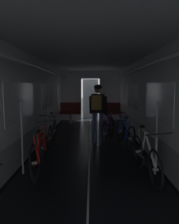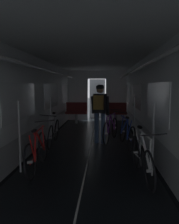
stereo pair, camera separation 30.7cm
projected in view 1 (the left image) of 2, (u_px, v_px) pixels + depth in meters
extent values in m
cube|color=black|center=(32.00, 155.00, 5.46)|extent=(0.08, 11.50, 0.01)
cube|color=black|center=(147.00, 155.00, 5.43)|extent=(0.08, 11.50, 0.01)
cube|color=beige|center=(89.00, 155.00, 5.44)|extent=(0.03, 11.27, 0.00)
cube|color=#9EA0A5|center=(27.00, 143.00, 5.42)|extent=(0.12, 11.50, 0.60)
cube|color=white|center=(26.00, 93.00, 5.28)|extent=(0.12, 11.50, 1.85)
cube|color=white|center=(21.00, 102.00, 4.73)|extent=(0.02, 1.90, 0.80)
cube|color=white|center=(48.00, 96.00, 7.59)|extent=(0.02, 1.90, 0.80)
cube|color=white|center=(60.00, 93.00, 10.44)|extent=(0.02, 1.90, 0.80)
cube|color=yellow|center=(24.00, 101.00, 4.91)|extent=(0.01, 0.20, 0.28)
cylinder|color=white|center=(39.00, 68.00, 5.22)|extent=(0.07, 11.04, 0.07)
cylinder|color=#B7BABF|center=(22.00, 138.00, 4.23)|extent=(0.04, 0.04, 1.40)
cylinder|color=#B7BABF|center=(48.00, 118.00, 6.82)|extent=(0.04, 0.04, 1.40)
cube|color=#9EA0A5|center=(152.00, 144.00, 5.40)|extent=(0.12, 11.50, 0.60)
cube|color=white|center=(153.00, 93.00, 5.26)|extent=(0.12, 11.50, 1.85)
cube|color=white|center=(158.00, 102.00, 4.71)|extent=(0.02, 1.90, 0.80)
cube|color=white|center=(133.00, 96.00, 7.56)|extent=(0.02, 1.90, 0.80)
cube|color=white|center=(121.00, 93.00, 10.42)|extent=(0.02, 1.90, 0.80)
cube|color=yellow|center=(154.00, 101.00, 5.02)|extent=(0.01, 0.20, 0.28)
cylinder|color=white|center=(140.00, 68.00, 5.20)|extent=(0.07, 11.04, 0.07)
cylinder|color=#B7BABF|center=(156.00, 138.00, 4.21)|extent=(0.04, 0.04, 1.40)
cylinder|color=#B7BABF|center=(132.00, 119.00, 6.80)|extent=(0.04, 0.04, 1.40)
cube|color=white|center=(71.00, 96.00, 11.09)|extent=(1.00, 0.12, 2.45)
cube|color=white|center=(110.00, 96.00, 11.07)|extent=(1.00, 0.12, 2.45)
cube|color=white|center=(90.00, 75.00, 10.96)|extent=(0.90, 0.12, 0.40)
cube|color=#4C4F54|center=(90.00, 99.00, 11.80)|extent=(0.81, 0.04, 2.05)
cube|color=white|center=(89.00, 50.00, 5.16)|extent=(3.14, 11.62, 0.12)
cylinder|color=gray|center=(71.00, 119.00, 10.15)|extent=(0.12, 0.12, 0.44)
cube|color=maroon|center=(70.00, 113.00, 10.12)|extent=(0.96, 0.44, 0.10)
cube|color=maroon|center=(71.00, 107.00, 10.28)|extent=(0.96, 0.08, 0.40)
torus|color=gray|center=(62.00, 102.00, 10.29)|extent=(0.14, 0.14, 0.02)
cylinder|color=gray|center=(110.00, 119.00, 10.13)|extent=(0.12, 0.12, 0.44)
cube|color=maroon|center=(110.00, 113.00, 10.10)|extent=(0.96, 0.44, 0.10)
cube|color=maroon|center=(110.00, 107.00, 10.26)|extent=(0.96, 0.08, 0.40)
torus|color=gray|center=(101.00, 102.00, 10.27)|extent=(0.14, 0.14, 0.02)
torus|color=black|center=(138.00, 151.00, 4.63)|extent=(0.13, 0.67, 0.67)
cylinder|color=#B2B2B7|center=(138.00, 151.00, 4.63)|extent=(0.10, 0.06, 0.06)
torus|color=black|center=(155.00, 170.00, 3.62)|extent=(0.13, 0.67, 0.67)
cylinder|color=#B2B2B7|center=(155.00, 170.00, 3.62)|extent=(0.10, 0.06, 0.06)
cylinder|color=silver|center=(150.00, 151.00, 3.90)|extent=(0.11, 0.54, 0.56)
cylinder|color=silver|center=(143.00, 145.00, 4.31)|extent=(0.06, 0.35, 0.55)
cylinder|color=silver|center=(149.00, 134.00, 4.03)|extent=(0.09, 0.82, 0.04)
cylinder|color=silver|center=(140.00, 141.00, 4.53)|extent=(0.07, 0.16, 0.49)
cylinder|color=silver|center=(141.00, 156.00, 4.41)|extent=(0.05, 0.45, 0.07)
cylinder|color=silver|center=(156.00, 154.00, 3.62)|extent=(0.06, 0.09, 0.49)
cylinder|color=black|center=(144.00, 161.00, 4.19)|extent=(0.04, 0.17, 0.17)
ellipsoid|color=black|center=(142.00, 127.00, 4.45)|extent=(0.11, 0.25, 0.07)
cylinder|color=black|center=(159.00, 134.00, 3.56)|extent=(0.44, 0.05, 0.06)
torus|color=black|center=(34.00, 163.00, 3.91)|extent=(0.14, 0.67, 0.67)
cylinder|color=#B2B2B7|center=(34.00, 163.00, 3.91)|extent=(0.10, 0.05, 0.06)
torus|color=black|center=(44.00, 147.00, 4.93)|extent=(0.14, 0.67, 0.67)
cylinder|color=#B2B2B7|center=(44.00, 147.00, 4.93)|extent=(0.10, 0.05, 0.06)
cylinder|color=red|center=(42.00, 141.00, 4.59)|extent=(0.07, 0.54, 0.56)
cylinder|color=red|center=(38.00, 147.00, 4.18)|extent=(0.10, 0.34, 0.55)
cylinder|color=red|center=(42.00, 130.00, 4.41)|extent=(0.08, 0.82, 0.04)
cylinder|color=red|center=(36.00, 149.00, 3.96)|extent=(0.07, 0.17, 0.49)
cylinder|color=red|center=(37.00, 160.00, 4.14)|extent=(0.05, 0.45, 0.07)
cylinder|color=red|center=(44.00, 137.00, 4.87)|extent=(0.08, 0.09, 0.49)
cylinder|color=black|center=(39.00, 158.00, 4.37)|extent=(0.04, 0.17, 0.17)
ellipsoid|color=black|center=(38.00, 131.00, 3.97)|extent=(0.11, 0.24, 0.07)
cylinder|color=black|center=(46.00, 121.00, 4.85)|extent=(0.44, 0.05, 0.07)
torus|color=black|center=(130.00, 139.00, 5.78)|extent=(0.21, 0.68, 0.67)
cylinder|color=#B2B2B7|center=(130.00, 139.00, 5.78)|extent=(0.10, 0.06, 0.06)
torus|color=black|center=(121.00, 131.00, 6.79)|extent=(0.21, 0.68, 0.67)
cylinder|color=#B2B2B7|center=(121.00, 131.00, 6.79)|extent=(0.10, 0.06, 0.06)
cylinder|color=#2342B7|center=(122.00, 126.00, 6.45)|extent=(0.18, 0.53, 0.56)
cylinder|color=#2342B7|center=(126.00, 128.00, 6.04)|extent=(0.08, 0.35, 0.55)
cylinder|color=#2342B7|center=(123.00, 117.00, 6.26)|extent=(0.14, 0.82, 0.04)
cylinder|color=#2342B7|center=(128.00, 129.00, 5.82)|extent=(0.11, 0.16, 0.49)
cylinder|color=#2342B7|center=(128.00, 137.00, 6.00)|extent=(0.07, 0.45, 0.07)
cylinder|color=#2342B7|center=(120.00, 123.00, 6.73)|extent=(0.10, 0.10, 0.49)
cylinder|color=black|center=(126.00, 136.00, 6.23)|extent=(0.06, 0.17, 0.17)
ellipsoid|color=black|center=(126.00, 117.00, 5.83)|extent=(0.13, 0.25, 0.07)
cylinder|color=black|center=(118.00, 112.00, 6.70)|extent=(0.44, 0.08, 0.09)
torus|color=black|center=(54.00, 130.00, 6.83)|extent=(0.13, 0.67, 0.67)
cylinder|color=#B2B2B7|center=(54.00, 130.00, 6.83)|extent=(0.10, 0.05, 0.06)
torus|color=black|center=(49.00, 138.00, 5.82)|extent=(0.13, 0.67, 0.67)
cylinder|color=#B2B2B7|center=(49.00, 138.00, 5.82)|extent=(0.10, 0.05, 0.06)
cylinder|color=#ADAFB5|center=(50.00, 128.00, 6.10)|extent=(0.07, 0.54, 0.56)
cylinder|color=#ADAFB5|center=(52.00, 125.00, 6.51)|extent=(0.10, 0.34, 0.55)
cylinder|color=#ADAFB5|center=(50.00, 117.00, 6.23)|extent=(0.08, 0.82, 0.04)
cylinder|color=#ADAFB5|center=(53.00, 123.00, 6.73)|extent=(0.06, 0.17, 0.49)
cylinder|color=#ADAFB5|center=(53.00, 133.00, 6.61)|extent=(0.05, 0.45, 0.07)
cylinder|color=#ADAFB5|center=(48.00, 129.00, 5.82)|extent=(0.08, 0.09, 0.49)
cylinder|color=black|center=(52.00, 135.00, 6.39)|extent=(0.04, 0.17, 0.17)
ellipsoid|color=black|center=(51.00, 113.00, 6.65)|extent=(0.11, 0.24, 0.07)
cylinder|color=black|center=(47.00, 116.00, 5.76)|extent=(0.44, 0.04, 0.06)
cylinder|color=#384C75|center=(95.00, 128.00, 6.63)|extent=(0.13, 0.13, 0.90)
cylinder|color=#384C75|center=(101.00, 128.00, 6.59)|extent=(0.13, 0.13, 0.90)
cube|color=black|center=(98.00, 103.00, 6.53)|extent=(0.40, 0.29, 0.56)
cylinder|color=black|center=(91.00, 105.00, 6.60)|extent=(0.13, 0.21, 0.53)
cylinder|color=black|center=(106.00, 105.00, 6.50)|extent=(0.13, 0.21, 0.53)
sphere|color=#9E7051|center=(98.00, 90.00, 6.48)|extent=(0.21, 0.21, 0.21)
ellipsoid|color=black|center=(98.00, 87.00, 6.47)|extent=(0.29, 0.32, 0.16)
cube|color=olive|center=(97.00, 102.00, 6.36)|extent=(0.31, 0.22, 0.40)
torus|color=black|center=(105.00, 134.00, 6.38)|extent=(0.24, 0.66, 0.67)
cylinder|color=#B2B2B7|center=(105.00, 134.00, 6.38)|extent=(0.10, 0.07, 0.05)
torus|color=black|center=(111.00, 127.00, 7.35)|extent=(0.24, 0.66, 0.67)
cylinder|color=#B2B2B7|center=(111.00, 127.00, 7.35)|extent=(0.10, 0.07, 0.05)
cylinder|color=purple|center=(110.00, 122.00, 7.03)|extent=(0.20, 0.53, 0.56)
cylinder|color=purple|center=(107.00, 124.00, 6.64)|extent=(0.12, 0.34, 0.55)
cylinder|color=purple|center=(109.00, 114.00, 6.85)|extent=(0.26, 0.80, 0.03)
cylinder|color=purple|center=(105.00, 125.00, 6.42)|extent=(0.08, 0.16, 0.49)
cylinder|color=purple|center=(106.00, 133.00, 6.60)|extent=(0.15, 0.44, 0.07)
cylinder|color=purple|center=(112.00, 120.00, 7.29)|extent=(0.04, 0.10, 0.49)
cylinder|color=black|center=(108.00, 132.00, 6.82)|extent=(0.06, 0.17, 0.17)
ellipsoid|color=black|center=(106.00, 114.00, 6.43)|extent=(0.15, 0.26, 0.06)
cylinder|color=black|center=(112.00, 110.00, 7.27)|extent=(0.43, 0.15, 0.03)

